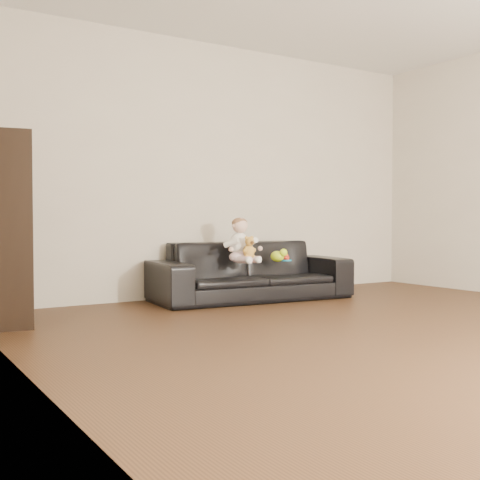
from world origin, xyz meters
TOP-DOWN VIEW (x-y plane):
  - floor at (0.00, 0.00)m, footprint 5.50×5.50m
  - wall_back at (0.00, 2.75)m, footprint 5.00×0.00m
  - wall_left at (-2.50, 0.00)m, footprint 0.00×5.50m
  - sofa at (0.04, 2.25)m, footprint 2.01×0.93m
  - cabinet at (-2.30, 1.97)m, footprint 0.44×0.55m
  - shelf_item at (-2.28, 1.97)m, footprint 0.22×0.28m
  - baby at (-0.15, 2.14)m, footprint 0.33×0.39m
  - teddy_bear at (-0.14, 2.01)m, footprint 0.14×0.14m
  - toy_green at (0.25, 2.10)m, footprint 0.16×0.18m
  - toy_rattle at (0.39, 2.14)m, footprint 0.07×0.07m
  - toy_blue_disc at (0.39, 2.15)m, footprint 0.14×0.14m

SIDE VIEW (x-z plane):
  - floor at x=0.00m, z-range 0.00..0.00m
  - sofa at x=0.04m, z-range 0.00..0.57m
  - toy_blue_disc at x=0.39m, z-range 0.37..0.39m
  - toy_rattle at x=0.39m, z-range 0.37..0.44m
  - toy_green at x=0.25m, z-range 0.37..0.48m
  - teddy_bear at x=-0.14m, z-range 0.42..0.63m
  - baby at x=-0.15m, z-range 0.35..0.78m
  - cabinet at x=-2.30m, z-range 0.00..1.43m
  - shelf_item at x=-2.28m, z-range 0.90..1.18m
  - wall_back at x=0.00m, z-range -1.20..3.80m
  - wall_left at x=-2.50m, z-range -1.45..4.05m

